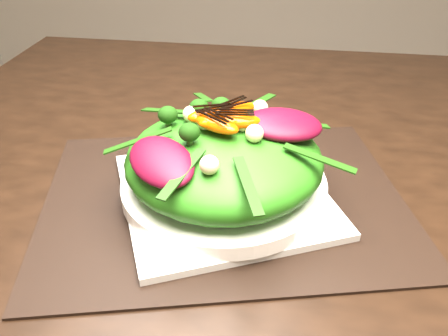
# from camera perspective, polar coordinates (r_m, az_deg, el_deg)

# --- Properties ---
(dining_table) EXTENTS (1.60, 0.90, 0.75)m
(dining_table) POSITION_cam_1_polar(r_m,az_deg,el_deg) (0.74, 23.51, -0.27)
(dining_table) COLOR black
(dining_table) RESTS_ON floor
(placemat) EXTENTS (0.50, 0.43, 0.00)m
(placemat) POSITION_cam_1_polar(r_m,az_deg,el_deg) (0.59, 0.00, -3.63)
(placemat) COLOR black
(placemat) RESTS_ON dining_table
(plate_base) EXTENTS (0.32, 0.32, 0.01)m
(plate_base) POSITION_cam_1_polar(r_m,az_deg,el_deg) (0.58, 0.00, -3.13)
(plate_base) COLOR silver
(plate_base) RESTS_ON placemat
(salad_bowl) EXTENTS (0.33, 0.33, 0.02)m
(salad_bowl) POSITION_cam_1_polar(r_m,az_deg,el_deg) (0.57, 0.00, -2.02)
(salad_bowl) COLOR white
(salad_bowl) RESTS_ON plate_base
(lettuce_mound) EXTENTS (0.26, 0.26, 0.08)m
(lettuce_mound) POSITION_cam_1_polar(r_m,az_deg,el_deg) (0.55, 0.00, 1.08)
(lettuce_mound) COLOR #2A6C14
(lettuce_mound) RESTS_ON salad_bowl
(radicchio_leaf) EXTENTS (0.10, 0.08, 0.02)m
(radicchio_leaf) POSITION_cam_1_polar(r_m,az_deg,el_deg) (0.54, 7.19, 5.23)
(radicchio_leaf) COLOR #450717
(radicchio_leaf) RESTS_ON lettuce_mound
(orange_segment) EXTENTS (0.06, 0.03, 0.02)m
(orange_segment) POSITION_cam_1_polar(r_m,az_deg,el_deg) (0.54, -1.79, 5.83)
(orange_segment) COLOR #D13F03
(orange_segment) RESTS_ON lettuce_mound
(broccoli_floret) EXTENTS (0.04, 0.04, 0.03)m
(broccoli_floret) POSITION_cam_1_polar(r_m,az_deg,el_deg) (0.56, -6.79, 6.78)
(broccoli_floret) COLOR black
(broccoli_floret) RESTS_ON lettuce_mound
(macadamia_nut) EXTENTS (0.02, 0.02, 0.02)m
(macadamia_nut) POSITION_cam_1_polar(r_m,az_deg,el_deg) (0.49, 2.55, 2.16)
(macadamia_nut) COLOR beige
(macadamia_nut) RESTS_ON lettuce_mound
(balsamic_drizzle) EXTENTS (0.04, 0.00, 0.00)m
(balsamic_drizzle) POSITION_cam_1_polar(r_m,az_deg,el_deg) (0.54, -1.81, 6.66)
(balsamic_drizzle) COLOR black
(balsamic_drizzle) RESTS_ON orange_segment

